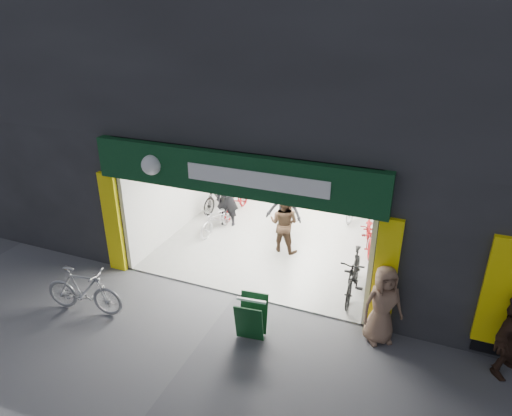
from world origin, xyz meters
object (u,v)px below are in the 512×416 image
Objects in this scene: bike_left_front at (218,219)px; sandwich_board at (251,317)px; bike_right_front at (354,274)px; parked_bike at (84,290)px; pedestrian_near at (383,305)px.

bike_left_front is 4.73m from sandwich_board.
bike_left_front is at bearing 117.87° from sandwich_board.
bike_left_front is 0.88× the size of bike_right_front.
bike_left_front is at bearing 157.12° from bike_right_front.
sandwich_board is at bearing -127.65° from bike_right_front.
bike_right_front is at bearing -69.40° from parked_bike.
bike_right_front reaches higher than sandwich_board.
bike_right_front is 1.09× the size of pedestrian_near.
pedestrian_near reaches higher than bike_left_front.
sandwich_board is (3.69, 0.59, -0.06)m from parked_bike.
sandwich_board is (2.69, -3.89, 0.06)m from bike_left_front.
parked_bike is 3.74m from sandwich_board.
bike_right_front is at bearing -12.97° from bike_left_front.
bike_left_front is 0.96× the size of pedestrian_near.
pedestrian_near is 1.91× the size of sandwich_board.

